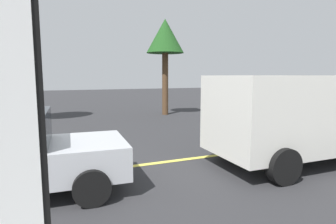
% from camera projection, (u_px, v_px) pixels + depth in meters
% --- Properties ---
extents(lane_marking_centre, '(28.00, 0.16, 0.01)m').
position_uv_depth(lane_marking_centre, '(136.00, 166.00, 6.82)').
color(lane_marking_centre, '#E0D14C').
extents(white_van, '(5.24, 2.36, 2.20)m').
position_uv_depth(white_van, '(309.00, 112.00, 7.08)').
color(white_van, silver).
rests_on(white_van, ground_plane).
extents(car_green_mid_road, '(4.37, 2.66, 1.68)m').
position_uv_depth(car_green_mid_road, '(287.00, 106.00, 12.56)').
color(car_green_mid_road, '#236B3D').
rests_on(car_green_mid_road, ground_plane).
extents(tree_left_verge, '(2.09, 2.09, 5.32)m').
position_uv_depth(tree_left_verge, '(165.00, 38.00, 15.43)').
color(tree_left_verge, '#513823').
rests_on(tree_left_verge, ground_plane).
extents(tree_centre_verge, '(2.54, 2.54, 5.21)m').
position_uv_depth(tree_centre_verge, '(10.00, 39.00, 12.83)').
color(tree_centre_verge, '#513823').
rests_on(tree_centre_verge, ground_plane).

